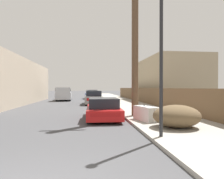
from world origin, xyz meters
TOP-DOWN VIEW (x-y plane):
  - sidewalk_curb at (5.30, 23.50)m, footprint 4.20×63.00m
  - discarded_fridge at (4.04, 6.86)m, footprint 0.99×1.67m
  - parked_sports_car_red at (1.99, 8.40)m, footprint 1.94×4.37m
  - car_parked_mid at (1.76, 18.67)m, footprint 1.86×4.72m
  - car_parked_far at (1.74, 28.82)m, footprint 2.13×4.67m
  - pickup_truck at (-2.15, 25.16)m, footprint 2.31×5.37m
  - utility_pole at (3.91, 8.67)m, footprint 1.80×0.40m
  - street_lamp at (3.58, 3.56)m, footprint 0.26×0.26m
  - brush_pile at (4.81, 5.01)m, footprint 1.98×1.79m
  - wooden_fence at (7.25, 16.76)m, footprint 0.08×34.47m
  - building_right_house at (11.25, 21.95)m, footprint 6.00×12.32m

SIDE VIEW (x-z plane):
  - sidewalk_curb at x=5.30m, z-range 0.00..0.12m
  - discarded_fridge at x=4.04m, z-range 0.11..0.84m
  - parked_sports_car_red at x=1.99m, z-range -0.05..1.15m
  - brush_pile at x=4.81m, z-range 0.12..1.06m
  - car_parked_far at x=1.74m, z-range -0.05..1.39m
  - car_parked_mid at x=1.76m, z-range -0.05..1.40m
  - pickup_truck at x=-2.15m, z-range 0.00..1.81m
  - wooden_fence at x=7.25m, z-range 0.12..1.73m
  - building_right_house at x=11.25m, z-range 0.00..5.38m
  - street_lamp at x=3.58m, z-range 0.51..5.71m
  - utility_pole at x=3.91m, z-range 0.18..9.33m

